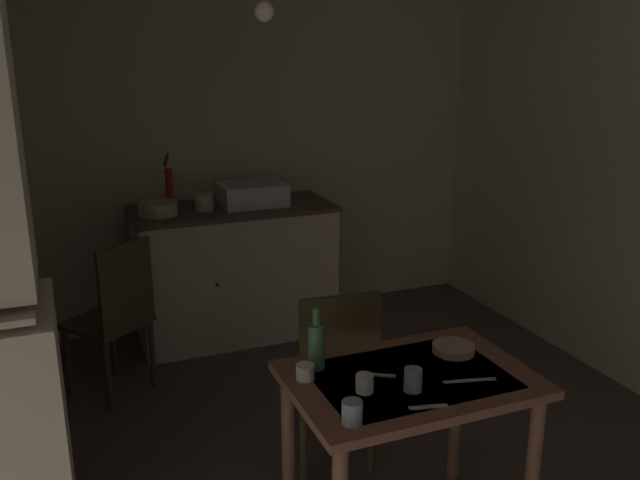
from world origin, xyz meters
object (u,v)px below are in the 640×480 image
mixing_bowl_counter (158,208)px  serving_bowl_wide (454,348)px  hand_pump (169,186)px  mug_tall (352,412)px  dining_table (409,403)px  chair_by_counter (115,316)px  chair_far_side (332,377)px  sink_basin (252,194)px  glass_bottle (316,344)px

mixing_bowl_counter → serving_bowl_wide: bearing=-67.4°
hand_pump → mixing_bowl_counter: hand_pump is taller
serving_bowl_wide → mug_tall: bearing=-151.4°
dining_table → chair_by_counter: chair_by_counter is taller
hand_pump → chair_far_side: 1.93m
sink_basin → mug_tall: size_ratio=5.22×
sink_basin → hand_pump: 0.56m
chair_by_counter → dining_table: bearing=-60.0°
mixing_bowl_counter → chair_by_counter: (-0.36, -0.56, -0.48)m
sink_basin → dining_table: (-0.04, -2.29, -0.39)m
mixing_bowl_counter → mug_tall: size_ratio=2.95×
glass_bottle → chair_by_counter: bearing=113.9°
mixing_bowl_counter → chair_far_side: 1.83m
mixing_bowl_counter → mug_tall: mixing_bowl_counter is taller
chair_far_side → glass_bottle: 0.55m
sink_basin → mug_tall: 2.56m
glass_bottle → chair_far_side: bearing=58.2°
hand_pump → glass_bottle: size_ratio=1.51×
serving_bowl_wide → mixing_bowl_counter: bearing=112.6°
sink_basin → serving_bowl_wide: (0.23, -2.18, -0.25)m
hand_pump → chair_far_side: (0.42, -1.78, -0.62)m
chair_by_counter → glass_bottle: bearing=-66.1°
chair_far_side → mug_tall: bearing=-108.3°
hand_pump → glass_bottle: (0.20, -2.14, -0.25)m
mixing_bowl_counter → glass_bottle: size_ratio=0.97×
chair_far_side → serving_bowl_wide: 0.64m
chair_far_side → chair_by_counter: chair_by_counter is taller
mixing_bowl_counter → chair_by_counter: bearing=-123.2°
mixing_bowl_counter → glass_bottle: 2.07m
mug_tall → glass_bottle: glass_bottle is taller
hand_pump → mug_tall: size_ratio=4.63×
dining_table → mug_tall: mug_tall is taller
mixing_bowl_counter → serving_bowl_wide: size_ratio=1.40×
mixing_bowl_counter → serving_bowl_wide: 2.32m
serving_bowl_wide → hand_pump: bearing=109.5°
mixing_bowl_counter → mug_tall: 2.49m
mixing_bowl_counter → dining_table: size_ratio=0.26×
mug_tall → chair_far_side: bearing=71.7°
hand_pump → mixing_bowl_counter: (-0.10, -0.10, -0.13)m
hand_pump → mug_tall: 2.59m
sink_basin → chair_far_side: bearing=-94.5°
chair_by_counter → glass_bottle: (0.66, -1.49, 0.35)m
dining_table → serving_bowl_wide: bearing=22.6°
sink_basin → glass_bottle: sink_basin is taller
chair_by_counter → mug_tall: 2.04m
serving_bowl_wide → mug_tall: 0.72m
serving_bowl_wide → sink_basin: bearing=96.1°
sink_basin → chair_by_counter: (-1.02, -0.61, -0.51)m
chair_by_counter → mug_tall: (0.62, -1.92, 0.29)m
sink_basin → dining_table: size_ratio=0.46×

